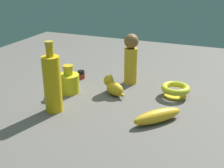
% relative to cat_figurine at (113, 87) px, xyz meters
% --- Properties ---
extents(ground, '(2.00, 2.00, 0.00)m').
position_rel_cat_figurine_xyz_m(ground, '(0.01, -0.04, -0.04)').
color(ground, '#5B5651').
extents(cat_figurine, '(0.11, 0.09, 0.08)m').
position_rel_cat_figurine_xyz_m(cat_figurine, '(0.00, 0.00, 0.00)').
color(cat_figurine, gold).
rests_on(cat_figurine, ground).
extents(bowl, '(0.12, 0.12, 0.05)m').
position_rel_cat_figurine_xyz_m(bowl, '(0.25, 0.08, -0.01)').
color(bowl, gold).
rests_on(bowl, ground).
extents(person_figure_adult, '(0.08, 0.08, 0.23)m').
position_rel_cat_figurine_xyz_m(person_figure_adult, '(0.03, 0.15, 0.09)').
color(person_figure_adult, gold).
rests_on(person_figure_adult, ground).
extents(banana, '(0.16, 0.18, 0.05)m').
position_rel_cat_figurine_xyz_m(banana, '(0.23, -0.16, -0.01)').
color(banana, gold).
rests_on(banana, ground).
extents(bottle_short, '(0.09, 0.09, 0.12)m').
position_rel_cat_figurine_xyz_m(bottle_short, '(-0.19, -0.05, 0.01)').
color(bottle_short, gold).
rests_on(bottle_short, ground).
extents(bottle_tall, '(0.07, 0.07, 0.27)m').
position_rel_cat_figurine_xyz_m(bottle_tall, '(-0.15, -0.22, 0.08)').
color(bottle_tall, gold).
rests_on(bottle_tall, ground).
extents(nail_polish_jar, '(0.04, 0.04, 0.04)m').
position_rel_cat_figurine_xyz_m(nail_polish_jar, '(-0.22, 0.12, -0.02)').
color(nail_polish_jar, maroon).
rests_on(nail_polish_jar, ground).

